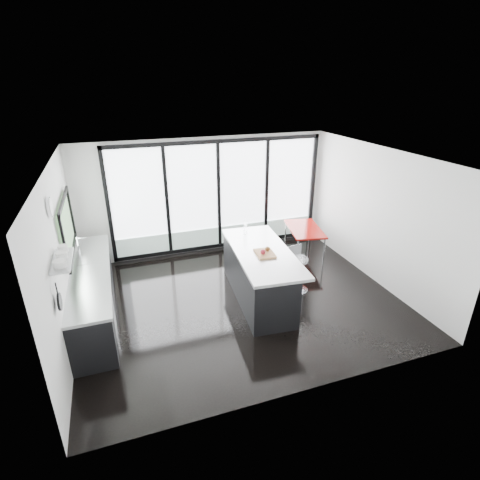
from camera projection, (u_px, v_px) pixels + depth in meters
name	position (u px, v px, depth m)	size (l,w,h in m)	color
floor	(240.00, 300.00, 7.40)	(6.00, 5.00, 0.00)	black
ceiling	(240.00, 158.00, 6.27)	(6.00, 5.00, 0.00)	white
wall_back	(217.00, 201.00, 9.10)	(6.00, 0.09, 2.80)	silver
wall_front	(306.00, 308.00, 4.67)	(6.00, 0.00, 2.80)	silver
wall_left	(63.00, 242.00, 6.11)	(0.26, 5.00, 2.80)	silver
wall_right	(377.00, 216.00, 7.73)	(0.00, 5.00, 2.80)	silver
counter_cabinets	(93.00, 293.00, 6.75)	(0.69, 3.24, 1.36)	black
island	(258.00, 274.00, 7.29)	(1.25, 2.56, 1.32)	black
bar_stool_near	(297.00, 275.00, 7.57)	(0.46, 0.46, 0.74)	silver
bar_stool_far	(273.00, 267.00, 7.99)	(0.40, 0.40, 0.63)	silver
red_table	(304.00, 241.00, 9.16)	(0.74, 1.29, 0.69)	maroon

